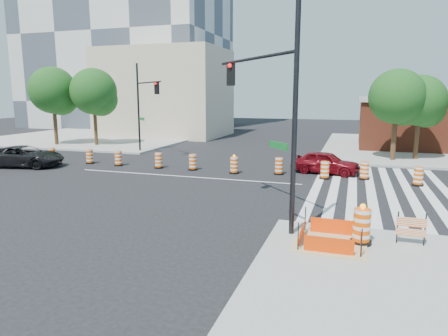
{
  "coord_description": "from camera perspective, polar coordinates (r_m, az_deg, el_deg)",
  "views": [
    {
      "loc": [
        9.52,
        -21.43,
        4.81
      ],
      "look_at": [
        3.77,
        -3.83,
        1.4
      ],
      "focal_mm": 32.0,
      "sensor_mm": 36.0,
      "label": 1
    }
  ],
  "objects": [
    {
      "name": "ground",
      "position": [
        23.93,
        -5.75,
        -1.21
      ],
      "size": [
        120.0,
        120.0,
        0.0
      ],
      "primitive_type": "plane",
      "color": "black",
      "rests_on": "ground"
    },
    {
      "name": "sidewalk_nw",
      "position": [
        48.31,
        -16.8,
        4.37
      ],
      "size": [
        22.0,
        22.0,
        0.15
      ],
      "primitive_type": "cube",
      "color": "gray",
      "rests_on": "ground"
    },
    {
      "name": "crosswalk_east",
      "position": [
        22.0,
        21.38,
        -2.9
      ],
      "size": [
        6.75,
        13.5,
        0.01
      ],
      "color": "silver",
      "rests_on": "ground"
    },
    {
      "name": "lane_centerline",
      "position": [
        23.93,
        -5.75,
        -1.2
      ],
      "size": [
        14.0,
        0.12,
        0.01
      ],
      "primitive_type": "cube",
      "color": "silver",
      "rests_on": "ground"
    },
    {
      "name": "excavation_pit",
      "position": [
        13.26,
        14.94,
        -10.18
      ],
      "size": [
        2.2,
        2.2,
        0.9
      ],
      "color": "tan",
      "rests_on": "ground"
    },
    {
      "name": "beige_midrise",
      "position": [
        48.47,
        -8.42,
        10.55
      ],
      "size": [
        14.0,
        10.0,
        10.0
      ],
      "primitive_type": "cube",
      "color": "#BFAE92",
      "rests_on": "ground"
    },
    {
      "name": "red_coupe",
      "position": [
        25.39,
        14.28,
        0.79
      ],
      "size": [
        4.3,
        2.23,
        1.4
      ],
      "primitive_type": "imported",
      "rotation": [
        0.0,
        0.0,
        1.43
      ],
      "color": "#630810",
      "rests_on": "ground"
    },
    {
      "name": "dark_suv",
      "position": [
        30.11,
        -26.6,
        1.5
      ],
      "size": [
        5.49,
        3.35,
        1.42
      ],
      "primitive_type": "imported",
      "rotation": [
        0.0,
        0.0,
        1.78
      ],
      "color": "black",
      "rests_on": "ground"
    },
    {
      "name": "signal_pole_se",
      "position": [
        14.56,
        6.57,
        10.18
      ],
      "size": [
        4.02,
        4.45,
        7.76
      ],
      "rotation": [
        0.0,
        0.0,
        2.3
      ],
      "color": "black",
      "rests_on": "ground"
    },
    {
      "name": "signal_pole_nw",
      "position": [
        32.97,
        -11.39,
        9.58
      ],
      "size": [
        4.09,
        3.78,
        7.2
      ],
      "rotation": [
        0.0,
        0.0,
        -0.74
      ],
      "color": "black",
      "rests_on": "ground"
    },
    {
      "name": "pit_drum",
      "position": [
        13.42,
        19.06,
        -8.01
      ],
      "size": [
        0.67,
        0.67,
        1.31
      ],
      "color": "black",
      "rests_on": "ground"
    },
    {
      "name": "barricade",
      "position": [
        13.94,
        25.18,
        -7.64
      ],
      "size": [
        0.89,
        0.05,
        1.04
      ],
      "rotation": [
        0.0,
        0.0,
        0.01
      ],
      "color": "#ED5404",
      "rests_on": "ground"
    },
    {
      "name": "tree_north_a",
      "position": [
        41.03,
        -23.15,
        9.81
      ],
      "size": [
        4.34,
        4.34,
        7.38
      ],
      "color": "#382314",
      "rests_on": "ground"
    },
    {
      "name": "tree_north_b",
      "position": [
        39.35,
        -18.03,
        9.99
      ],
      "size": [
        4.25,
        4.25,
        7.22
      ],
      "color": "#382314",
      "rests_on": "ground"
    },
    {
      "name": "tree_north_c",
      "position": [
        31.27,
        23.54,
        8.91
      ],
      "size": [
        3.94,
        3.9,
        6.63
      ],
      "color": "#382314",
      "rests_on": "ground"
    },
    {
      "name": "tree_north_d",
      "position": [
        32.42,
        26.25,
        8.25
      ],
      "size": [
        3.67,
        3.66,
        6.22
      ],
      "color": "#382314",
      "rests_on": "ground"
    },
    {
      "name": "median_drum_0",
      "position": [
        31.48,
        -23.3,
        1.67
      ],
      "size": [
        0.6,
        0.6,
        1.02
      ],
      "color": "black",
      "rests_on": "ground"
    },
    {
      "name": "median_drum_1",
      "position": [
        29.76,
        -18.63,
        1.52
      ],
      "size": [
        0.6,
        0.6,
        1.02
      ],
      "color": "black",
      "rests_on": "ground"
    },
    {
      "name": "median_drum_2",
      "position": [
        28.31,
        -14.85,
        1.29
      ],
      "size": [
        0.6,
        0.6,
        1.02
      ],
      "color": "black",
      "rests_on": "ground"
    },
    {
      "name": "median_drum_3",
      "position": [
        26.77,
        -9.32,
        0.99
      ],
      "size": [
        0.6,
        0.6,
        1.02
      ],
      "color": "black",
      "rests_on": "ground"
    },
    {
      "name": "median_drum_4",
      "position": [
        25.83,
        -4.48,
        0.75
      ],
      "size": [
        0.6,
        0.6,
        1.02
      ],
      "color": "black",
      "rests_on": "ground"
    },
    {
      "name": "median_drum_5",
      "position": [
        24.62,
        1.46,
        0.33
      ],
      "size": [
        0.6,
        0.6,
        1.18
      ],
      "color": "black",
      "rests_on": "ground"
    },
    {
      "name": "median_drum_6",
      "position": [
        24.59,
        7.85,
        0.19
      ],
      "size": [
        0.6,
        0.6,
        1.02
      ],
      "color": "black",
      "rests_on": "ground"
    },
    {
      "name": "median_drum_7",
      "position": [
        23.77,
        14.2,
        -0.38
      ],
      "size": [
        0.6,
        0.6,
        1.02
      ],
      "color": "black",
      "rests_on": "ground"
    },
    {
      "name": "median_drum_8",
      "position": [
        24.27,
        19.42,
        -0.44
      ],
      "size": [
        0.6,
        0.6,
        1.02
      ],
      "color": "black",
      "rests_on": "ground"
    },
    {
      "name": "median_drum_9",
      "position": [
        23.7,
        26.01,
        -1.16
      ],
      "size": [
        0.6,
        0.6,
        1.02
      ],
      "color": "black",
      "rests_on": "ground"
    }
  ]
}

